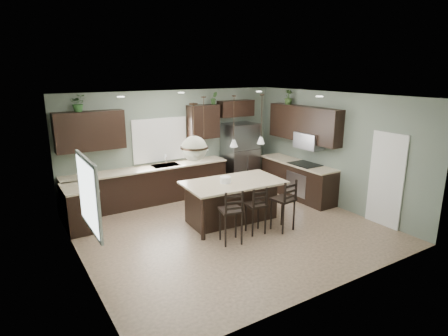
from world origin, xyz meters
TOP-DOWN VIEW (x-y plane):
  - ground at (0.00, 0.00)m, footprint 6.00×6.00m
  - pantry_door at (2.98, -1.55)m, footprint 0.04×0.82m
  - window_back at (-0.40, 2.73)m, footprint 1.35×0.02m
  - window_left at (-2.98, -0.80)m, footprint 0.02×1.10m
  - left_return_cabs at (-2.70, 1.70)m, footprint 0.60×0.90m
  - left_return_countertop at (-2.68, 1.70)m, footprint 0.66×0.96m
  - back_lower_cabs at (-0.85, 2.45)m, footprint 4.20×0.60m
  - back_countertop at (-0.85, 2.43)m, footprint 4.20×0.66m
  - sink_inset at (-0.40, 2.43)m, footprint 0.70×0.45m
  - faucet at (-0.40, 2.40)m, footprint 0.02×0.02m
  - back_upper_left at (-2.15, 2.58)m, footprint 1.55×0.34m
  - back_upper_right at (0.80, 2.58)m, footprint 0.85×0.34m
  - fridge_header at (1.85, 2.58)m, footprint 1.05×0.34m
  - right_lower_cabs at (2.70, 0.87)m, footprint 0.60×2.35m
  - right_countertop at (2.68, 0.87)m, footprint 0.66×2.35m
  - cooktop at (2.68, 0.60)m, footprint 0.58×0.75m
  - wall_oven_front at (2.40, 0.60)m, footprint 0.01×0.72m
  - right_upper_cabs at (2.83, 0.87)m, footprint 0.34×2.35m
  - microwave at (2.78, 0.60)m, footprint 0.40×0.75m
  - refrigerator at (1.86, 2.36)m, footprint 0.90×0.74m
  - kitchen_island at (0.31, 0.34)m, footprint 2.23×1.35m
  - serving_dish at (0.11, 0.35)m, footprint 0.24×0.24m
  - bar_stool_left at (-0.33, -0.54)m, footprint 0.50×0.50m
  - bar_stool_center at (0.35, -0.43)m, footprint 0.42×0.42m
  - bar_stool_right at (0.93, -0.61)m, footprint 0.47×0.47m
  - pendant_left at (-0.39, 0.38)m, footprint 0.17×0.17m
  - pendant_center at (0.31, 0.34)m, footprint 0.17×0.17m
  - pendant_right at (1.01, 0.30)m, footprint 0.17×0.17m
  - chandelier at (-1.26, -0.85)m, footprint 0.46×0.46m
  - plant_back_left at (-2.35, 2.55)m, footprint 0.38×0.34m
  - plant_back_right at (1.12, 2.55)m, footprint 0.22×0.20m
  - plant_right_wall at (2.80, 1.48)m, footprint 0.23×0.23m
  - room_shell at (0.00, 0.00)m, footprint 6.00×6.00m

SIDE VIEW (x-z plane):
  - ground at x=0.00m, z-range 0.00..0.00m
  - left_return_cabs at x=-2.70m, z-range 0.00..0.90m
  - back_lower_cabs at x=-0.85m, z-range 0.00..0.90m
  - right_lower_cabs at x=2.70m, z-range 0.00..0.90m
  - wall_oven_front at x=2.40m, z-range 0.15..0.75m
  - kitchen_island at x=0.31m, z-range 0.00..0.92m
  - bar_stool_center at x=0.35m, z-range 0.00..1.02m
  - bar_stool_left at x=-0.33m, z-range 0.00..1.11m
  - bar_stool_right at x=0.93m, z-range 0.00..1.12m
  - left_return_countertop at x=-2.68m, z-range 0.90..0.94m
  - back_countertop at x=-0.85m, z-range 0.90..0.94m
  - right_countertop at x=2.68m, z-range 0.90..0.94m
  - refrigerator at x=1.86m, z-range 0.00..1.85m
  - sink_inset at x=-0.40m, z-range 0.93..0.94m
  - cooktop at x=2.68m, z-range 0.93..0.95m
  - serving_dish at x=0.11m, z-range 0.92..1.06m
  - pantry_door at x=2.98m, z-range 0.00..2.04m
  - faucet at x=-0.40m, z-range 0.94..1.22m
  - window_back at x=-0.40m, z-range 1.05..2.05m
  - window_left at x=-2.98m, z-range 1.05..2.05m
  - microwave at x=2.78m, z-range 1.35..1.75m
  - room_shell at x=0.00m, z-range -1.30..4.70m
  - back_upper_left at x=-2.15m, z-range 1.50..2.40m
  - back_upper_right at x=0.80m, z-range 1.50..2.40m
  - right_upper_cabs at x=2.83m, z-range 1.50..2.40m
  - fridge_header at x=1.85m, z-range 2.02..2.48m
  - pendant_left at x=-0.39m, z-range 1.70..2.80m
  - pendant_center at x=0.31m, z-range 1.70..2.80m
  - pendant_right at x=1.01m, z-range 1.70..2.80m
  - chandelier at x=-1.26m, z-range 1.84..2.80m
  - plant_back_right at x=1.12m, z-range 2.40..2.73m
  - plant_back_left at x=-2.35m, z-range 2.40..2.79m
  - plant_right_wall at x=2.80m, z-range 2.40..2.79m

